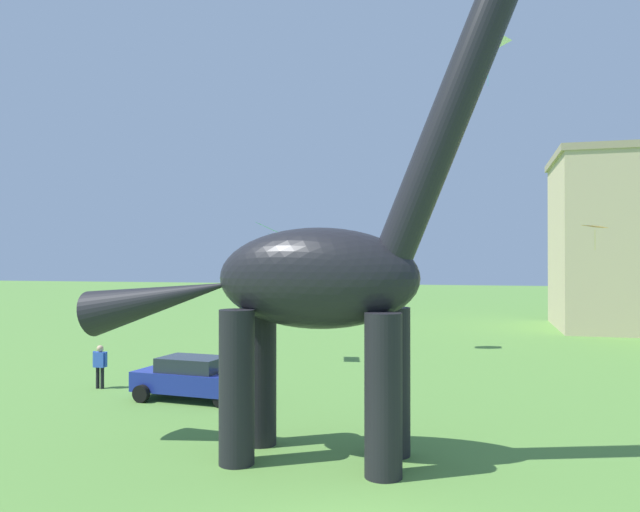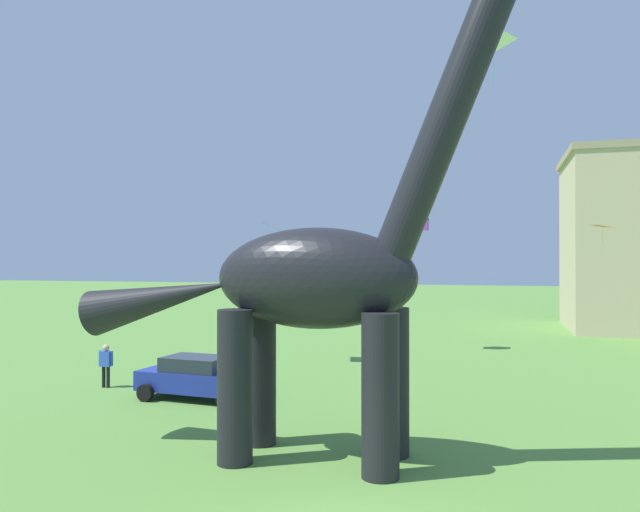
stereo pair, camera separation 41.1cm
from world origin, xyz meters
name	(u,v)px [view 1 (the left image)]	position (x,y,z in m)	size (l,w,h in m)	color
dinosaur_sculpture	(314,278)	(-1.98, 4.62, 4.62)	(12.23, 2.59, 12.78)	black
parked_sedan_left	(192,377)	(-8.06, 9.99, 0.81)	(4.34, 2.13, 1.55)	navy
person_watching_child	(100,362)	(-12.47, 10.81, 1.04)	(0.64, 0.28, 1.72)	black
kite_apex	(269,228)	(-7.99, 18.15, 6.67)	(1.46, 1.82, 2.11)	green
kite_near_low	(413,220)	(-1.53, 24.21, 7.38)	(0.85, 0.85, 1.20)	white
kite_high_right	(595,227)	(6.99, 18.42, 6.56)	(1.12, 1.12, 1.11)	orange
kite_trailing	(488,40)	(2.46, 15.86, 14.24)	(1.91, 2.04, 2.13)	white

